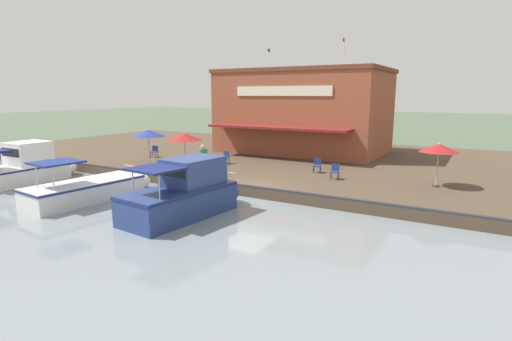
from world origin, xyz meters
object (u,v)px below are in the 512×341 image
motorboat_fourth_along (96,188)px  patio_umbrella_mid_patio_right (439,148)px  motorboat_distant_upstream (190,193)px  tree_upstream_bank (248,101)px  waterfront_restaurant (304,111)px  person_near_entrance (203,156)px  patio_umbrella_by_entrance (148,133)px  motorboat_far_downstream (25,169)px  cafe_chair_mid_patio (317,165)px  patio_umbrella_far_corner (185,137)px  cafe_chair_back_row_seat (155,151)px  cafe_chair_beside_entrance (226,157)px  cafe_chair_facing_river (335,171)px

motorboat_fourth_along → patio_umbrella_mid_patio_right: bearing=121.6°
motorboat_distant_upstream → tree_upstream_bank: bearing=-154.6°
waterfront_restaurant → person_near_entrance: size_ratio=7.15×
waterfront_restaurant → patio_umbrella_mid_patio_right: waterfront_restaurant is taller
patio_umbrella_by_entrance → motorboat_far_downstream: 7.57m
cafe_chair_mid_patio → motorboat_distant_upstream: bearing=-14.1°
waterfront_restaurant → person_near_entrance: waterfront_restaurant is taller
person_near_entrance → patio_umbrella_far_corner: bearing=-123.1°
patio_umbrella_by_entrance → cafe_chair_mid_patio: bearing=106.4°
waterfront_restaurant → cafe_chair_back_row_seat: waterfront_restaurant is taller
patio_umbrella_by_entrance → motorboat_fourth_along: 7.21m
cafe_chair_beside_entrance → person_near_entrance: 4.30m
person_near_entrance → motorboat_far_downstream: size_ratio=0.26×
cafe_chair_back_row_seat → person_near_entrance: size_ratio=0.47×
waterfront_restaurant → cafe_chair_back_row_seat: 12.36m
tree_upstream_bank → person_near_entrance: bearing=23.5°
cafe_chair_mid_patio → cafe_chair_beside_entrance: bearing=-88.0°
motorboat_fourth_along → motorboat_far_downstream: 6.97m
waterfront_restaurant → cafe_chair_back_row_seat: (8.62, -8.39, -2.84)m
cafe_chair_beside_entrance → motorboat_fourth_along: 9.44m
cafe_chair_beside_entrance → patio_umbrella_far_corner: bearing=-39.8°
motorboat_fourth_along → motorboat_far_downstream: motorboat_far_downstream is taller
waterfront_restaurant → patio_umbrella_far_corner: waterfront_restaurant is taller
patio_umbrella_by_entrance → patio_umbrella_far_corner: bearing=108.6°
cafe_chair_mid_patio → patio_umbrella_far_corner: bearing=-74.3°
patio_umbrella_by_entrance → person_near_entrance: patio_umbrella_by_entrance is taller
patio_umbrella_mid_patio_right → motorboat_distant_upstream: size_ratio=0.37×
motorboat_far_downstream → patio_umbrella_mid_patio_right: bearing=111.7°
cafe_chair_mid_patio → cafe_chair_beside_entrance: 6.56m
cafe_chair_facing_river → motorboat_fourth_along: 12.70m
patio_umbrella_far_corner → motorboat_far_downstream: size_ratio=0.33×
cafe_chair_beside_entrance → motorboat_far_downstream: 12.28m
cafe_chair_mid_patio → person_near_entrance: size_ratio=0.47×
motorboat_fourth_along → motorboat_distant_upstream: (-0.33, 5.79, 0.38)m
cafe_chair_back_row_seat → cafe_chair_mid_patio: 12.87m
patio_umbrella_mid_patio_right → cafe_chair_mid_patio: (-0.43, -6.70, -1.52)m
patio_umbrella_far_corner → patio_umbrella_mid_patio_right: (-1.91, 15.02, 0.05)m
patio_umbrella_mid_patio_right → motorboat_fourth_along: (9.09, -14.80, -1.96)m
person_near_entrance → motorboat_fourth_along: size_ratio=0.27×
patio_umbrella_by_entrance → cafe_chair_mid_patio: (-3.15, 10.73, -1.66)m
cafe_chair_facing_river → person_near_entrance: bearing=-66.7°
cafe_chair_mid_patio → cafe_chair_facing_river: bearing=50.3°
patio_umbrella_far_corner → tree_upstream_bank: bearing=-163.1°
cafe_chair_facing_river → motorboat_distant_upstream: motorboat_distant_upstream is taller
patio_umbrella_by_entrance → cafe_chair_back_row_seat: 3.78m
patio_umbrella_far_corner → cafe_chair_back_row_seat: patio_umbrella_far_corner is taller
waterfront_restaurant → cafe_chair_facing_river: 11.56m
patio_umbrella_far_corner → patio_umbrella_by_entrance: 2.54m
cafe_chair_mid_patio → patio_umbrella_by_entrance: bearing=-73.6°
patio_umbrella_by_entrance → patio_umbrella_mid_patio_right: size_ratio=1.07×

